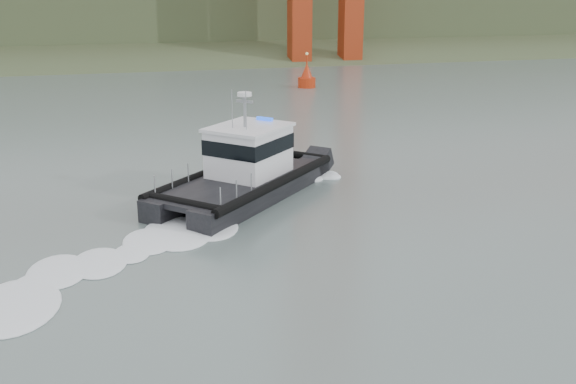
# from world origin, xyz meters

# --- Properties ---
(ground) EXTENTS (400.00, 400.00, 0.00)m
(ground) POSITION_xyz_m (0.00, 0.00, 0.00)
(ground) COLOR #576762
(ground) RESTS_ON ground
(headlands) EXTENTS (500.00, 105.36, 27.12)m
(headlands) POSITION_xyz_m (0.00, 125.50, 7.05)
(headlands) COLOR #3C4E2C
(headlands) RESTS_ON ground
(patrol_boat) EXTENTS (11.68, 11.73, 5.89)m
(patrol_boat) POSITION_xyz_m (-2.37, 14.63, 1.48)
(patrol_boat) COLOR black
(patrol_boat) RESTS_ON ground
(nav_buoy) EXTENTS (2.01, 2.01, 4.19)m
(nav_buoy) POSITION_xyz_m (12.30, 52.09, 1.10)
(nav_buoy) COLOR #B6290C
(nav_buoy) RESTS_ON ground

